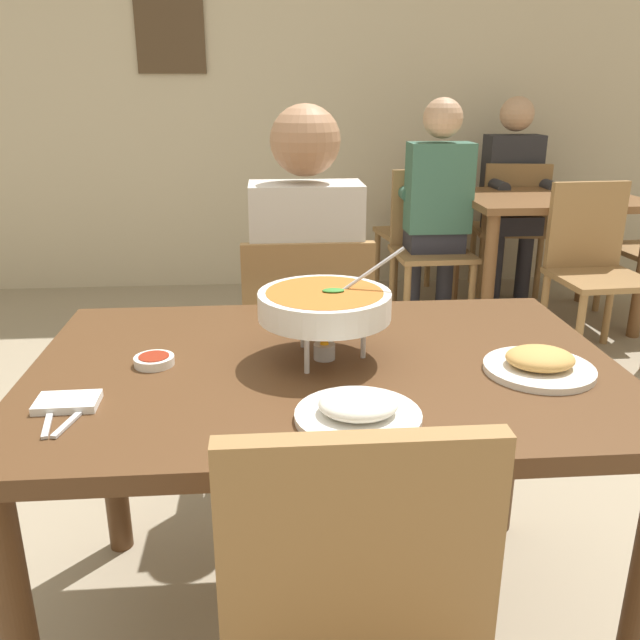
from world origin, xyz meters
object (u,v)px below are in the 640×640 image
object	(u,v)px
chair_diner_main	(307,347)
diner_main	(306,279)
chair_bg_corner	(427,222)
appetizer_plate	(539,364)
sauce_dish	(154,360)
dining_table_main	(325,405)
dining_table_far	(547,219)
chair_bg_right	(593,260)
patron_bg_middle	(513,186)
curry_bowl	(325,305)
patron_bg_left	(436,200)
chair_bg_middle	(511,221)
rice_plate	(358,410)
chair_bg_left	(429,238)

from	to	relation	value
chair_diner_main	diner_main	world-z (taller)	diner_main
chair_bg_corner	appetizer_plate	bearing A→B (deg)	-99.01
chair_diner_main	sauce_dish	size ratio (longest dim) A/B	10.00
dining_table_main	appetizer_plate	size ratio (longest dim) A/B	5.53
diner_main	dining_table_far	world-z (taller)	diner_main
chair_bg_right	dining_table_main	bearing A→B (deg)	-130.22
chair_bg_corner	patron_bg_middle	world-z (taller)	patron_bg_middle
patron_bg_middle	curry_bowl	bearing A→B (deg)	-117.32
dining_table_main	patron_bg_left	size ratio (longest dim) A/B	1.01
dining_table_main	patron_bg_middle	bearing A→B (deg)	62.86
dining_table_main	chair_bg_middle	bearing A→B (deg)	62.70
dining_table_main	chair_bg_middle	size ratio (longest dim) A/B	1.47
appetizer_plate	chair_diner_main	bearing A→B (deg)	119.42
diner_main	chair_bg_middle	xyz separation A→B (m)	(1.51, 2.16, -0.24)
dining_table_main	rice_plate	size ratio (longest dim) A/B	5.53
chair_bg_middle	appetizer_plate	bearing A→B (deg)	-109.11
sauce_dish	chair_bg_corner	xyz separation A→B (m)	(1.33, 2.93, -0.26)
chair_bg_right	rice_plate	bearing A→B (deg)	-125.59
dining_table_far	chair_bg_middle	bearing A→B (deg)	91.61
chair_diner_main	sauce_dish	bearing A→B (deg)	-118.41
dining_table_main	chair_bg_middle	xyz separation A→B (m)	(1.51, 2.92, -0.14)
curry_bowl	sauce_dish	xyz separation A→B (m)	(-0.39, -0.01, -0.12)
appetizer_plate	chair_bg_corner	distance (m)	3.09
chair_bg_left	chair_bg_middle	size ratio (longest dim) A/B	1.00
appetizer_plate	dining_table_far	bearing A→B (deg)	66.84
chair_bg_corner	chair_diner_main	bearing A→B (deg)	-113.06
rice_plate	curry_bowl	bearing A→B (deg)	96.98
rice_plate	patron_bg_left	bearing A→B (deg)	73.01
rice_plate	chair_bg_corner	xyz separation A→B (m)	(0.91, 3.23, -0.27)
diner_main	patron_bg_left	bearing A→B (deg)	62.33
rice_plate	dining_table_far	xyz separation A→B (m)	(1.49, 2.67, -0.16)
diner_main	curry_bowl	bearing A→B (deg)	-90.00
patron_bg_middle	appetizer_plate	bearing A→B (deg)	-108.94
chair_bg_left	chair_bg_right	distance (m)	0.94
rice_plate	appetizer_plate	xyz separation A→B (m)	(0.43, 0.19, 0.00)
curry_bowl	sauce_dish	world-z (taller)	curry_bowl
dining_table_far	patron_bg_middle	xyz separation A→B (m)	(-0.03, 0.54, 0.12)
rice_plate	chair_bg_middle	size ratio (longest dim) A/B	0.27
chair_bg_right	curry_bowl	bearing A→B (deg)	-130.56
chair_bg_middle	patron_bg_middle	bearing A→B (deg)	178.08
dining_table_main	chair_diner_main	xyz separation A→B (m)	(-0.00, 0.73, -0.14)
diner_main	sauce_dish	world-z (taller)	diner_main
sauce_dish	appetizer_plate	bearing A→B (deg)	-7.28
diner_main	appetizer_plate	xyz separation A→B (m)	(0.46, -0.85, 0.04)
rice_plate	appetizer_plate	size ratio (longest dim) A/B	1.00
patron_bg_left	patron_bg_middle	size ratio (longest dim) A/B	1.00
curry_bowl	chair_bg_right	world-z (taller)	curry_bowl
dining_table_main	diner_main	world-z (taller)	diner_main
patron_bg_left	chair_bg_left	bearing A→B (deg)	109.03
dining_table_far	chair_bg_corner	size ratio (longest dim) A/B	1.11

